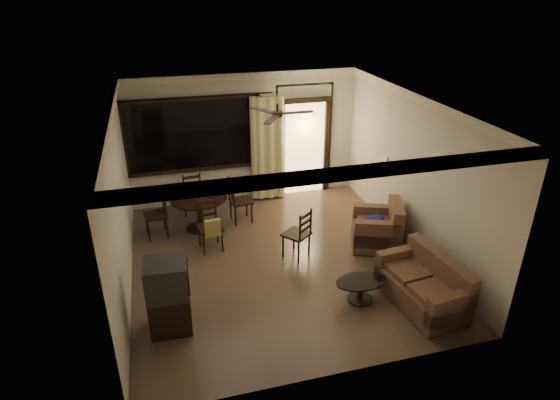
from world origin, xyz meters
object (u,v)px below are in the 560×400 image
object	(u,v)px
dining_chair_south	(211,234)
sofa	(425,286)
dining_chair_north	(192,200)
tv_cabinet	(169,296)
dining_chair_east	(240,209)
coffee_table	(361,287)
dining_chair_west	(157,223)
side_chair	(297,242)
dining_table	(199,203)
armchair	(379,229)

from	to	relation	value
dining_chair_south	sofa	size ratio (longest dim) A/B	0.62
dining_chair_north	tv_cabinet	bearing A→B (deg)	73.36
dining_chair_north	sofa	xyz separation A→B (m)	(3.12, -4.03, 0.03)
dining_chair_east	sofa	xyz separation A→B (m)	(2.20, -3.38, 0.03)
coffee_table	tv_cabinet	bearing A→B (deg)	177.74
coffee_table	dining_chair_east	bearing A→B (deg)	112.86
tv_cabinet	sofa	world-z (taller)	tv_cabinet
dining_chair_west	dining_chair_north	xyz separation A→B (m)	(0.74, 0.84, 0.00)
dining_chair_west	dining_chair_north	distance (m)	1.12
dining_chair_west	tv_cabinet	bearing A→B (deg)	-4.46
dining_chair_north	side_chair	world-z (taller)	dining_chair_north
dining_table	tv_cabinet	world-z (taller)	tv_cabinet
dining_table	dining_chair_east	world-z (taller)	dining_chair_east
armchair	side_chair	size ratio (longest dim) A/B	1.17
dining_table	dining_chair_east	bearing A→B (deg)	6.37
dining_chair_south	tv_cabinet	distance (m)	2.18
dining_table	dining_chair_south	world-z (taller)	dining_chair_south
dining_chair_north	armchair	size ratio (longest dim) A/B	0.87
coffee_table	side_chair	size ratio (longest dim) A/B	0.86
dining_table	dining_chair_west	size ratio (longest dim) A/B	1.17
sofa	coffee_table	xyz separation A→B (m)	(-0.90, 0.32, -0.07)
dining_chair_west	dining_chair_east	world-z (taller)	same
dining_chair_south	sofa	bearing A→B (deg)	-46.22
dining_chair_south	dining_chair_west	bearing A→B (deg)	134.30
side_chair	tv_cabinet	bearing A→B (deg)	-7.29
dining_table	dining_chair_north	world-z (taller)	dining_chair_north
dining_chair_west	sofa	bearing A→B (deg)	43.91
dining_chair_east	dining_chair_south	size ratio (longest dim) A/B	1.00
dining_chair_east	side_chair	distance (m)	1.74
dining_chair_east	side_chair	xyz separation A→B (m)	(0.72, -1.59, -0.00)
armchair	side_chair	distance (m)	1.58
dining_chair_south	sofa	world-z (taller)	dining_chair_south
dining_table	tv_cabinet	bearing A→B (deg)	-104.45
dining_chair_east	dining_chair_south	bearing A→B (deg)	135.70
dining_chair_north	coffee_table	world-z (taller)	dining_chair_north
dining_chair_east	side_chair	bearing A→B (deg)	-162.17
dining_table	dining_chair_north	distance (m)	0.79
tv_cabinet	side_chair	world-z (taller)	tv_cabinet
tv_cabinet	armchair	world-z (taller)	tv_cabinet
dining_table	armchair	xyz separation A→B (m)	(3.12, -1.55, -0.20)
dining_chair_east	armchair	world-z (taller)	dining_chair_east
dining_chair_north	sofa	bearing A→B (deg)	121.21
tv_cabinet	sofa	size ratio (longest dim) A/B	0.72
dining_chair_east	sofa	size ratio (longest dim) A/B	0.62
dining_table	dining_chair_north	xyz separation A→B (m)	(-0.09, 0.74, -0.27)
coffee_table	dining_table	bearing A→B (deg)	125.54
dining_chair_north	armchair	distance (m)	3.94
dining_chair_south	coffee_table	distance (m)	2.93
dining_table	dining_chair_south	distance (m)	0.89
dining_chair_east	dining_table	bearing A→B (deg)	89.91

